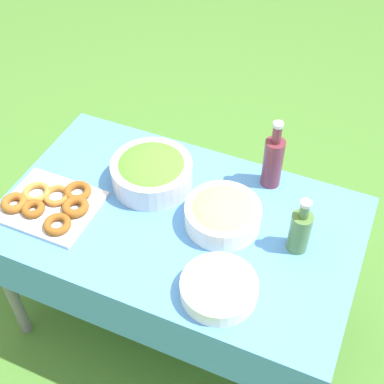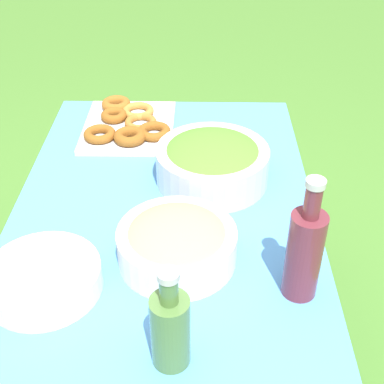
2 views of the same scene
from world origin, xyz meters
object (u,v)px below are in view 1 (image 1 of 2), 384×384
object	(u,v)px
salad_bowl	(152,171)
pasta_bowl	(223,213)
donut_platter	(51,204)
olive_oil_bottle	(300,230)
plate_stack	(219,288)
wine_bottle	(273,161)

from	to	relation	value
salad_bowl	pasta_bowl	xyz separation A→B (m)	(-0.34, 0.09, -0.01)
donut_platter	salad_bowl	bearing A→B (deg)	-136.86
donut_platter	olive_oil_bottle	distance (m)	0.95
plate_stack	olive_oil_bottle	xyz separation A→B (m)	(-0.19, -0.30, 0.06)
pasta_bowl	plate_stack	distance (m)	0.32
olive_oil_bottle	plate_stack	bearing A→B (deg)	57.94
salad_bowl	olive_oil_bottle	size ratio (longest dim) A/B	1.36
salad_bowl	wine_bottle	bearing A→B (deg)	-156.32
donut_platter	wine_bottle	world-z (taller)	wine_bottle
pasta_bowl	olive_oil_bottle	xyz separation A→B (m)	(-0.29, -0.00, 0.04)
pasta_bowl	plate_stack	bearing A→B (deg)	108.93
salad_bowl	wine_bottle	size ratio (longest dim) A/B	1.06
salad_bowl	olive_oil_bottle	xyz separation A→B (m)	(-0.63, 0.09, 0.03)
pasta_bowl	donut_platter	distance (m)	0.67
plate_stack	wine_bottle	distance (m)	0.59
donut_platter	olive_oil_bottle	xyz separation A→B (m)	(-0.93, -0.19, 0.07)
pasta_bowl	plate_stack	size ratio (longest dim) A/B	1.09
pasta_bowl	donut_platter	xyz separation A→B (m)	(0.64, 0.19, -0.03)
salad_bowl	pasta_bowl	bearing A→B (deg)	165.43
olive_oil_bottle	salad_bowl	bearing A→B (deg)	-7.97
salad_bowl	plate_stack	world-z (taller)	salad_bowl
pasta_bowl	plate_stack	xyz separation A→B (m)	(-0.10, 0.30, -0.02)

